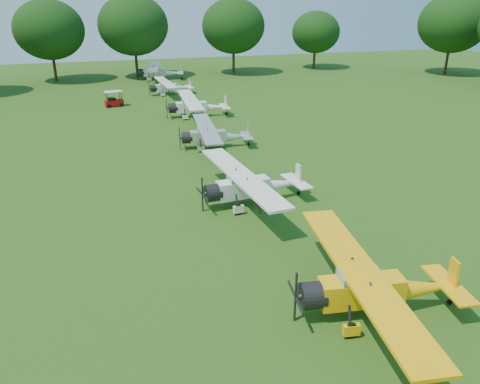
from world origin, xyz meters
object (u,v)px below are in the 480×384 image
(aircraft_6, at_px, (169,86))
(golf_cart, at_px, (114,101))
(aircraft_7, at_px, (158,71))
(aircraft_5, at_px, (196,105))
(aircraft_2, at_px, (374,286))
(aircraft_4, at_px, (213,134))
(aircraft_3, at_px, (251,184))

(aircraft_6, distance_m, golf_cart, 9.44)
(aircraft_7, xyz_separation_m, golf_cart, (-7.86, -17.97, -0.76))
(aircraft_5, xyz_separation_m, aircraft_7, (-0.69, 26.07, 0.08))
(aircraft_6, relative_size, aircraft_7, 0.81)
(aircraft_5, bearing_deg, aircraft_2, -86.50)
(aircraft_2, distance_m, aircraft_4, 24.89)
(aircraft_5, bearing_deg, aircraft_4, -90.67)
(aircraft_6, bearing_deg, aircraft_3, -94.41)
(aircraft_7, distance_m, golf_cart, 19.63)
(aircraft_3, distance_m, golf_cart, 33.07)
(aircraft_2, distance_m, aircraft_3, 12.48)
(aircraft_2, xyz_separation_m, golf_cart, (-8.57, 44.68, -0.75))
(aircraft_3, relative_size, aircraft_7, 0.96)
(aircraft_4, height_order, aircraft_7, aircraft_7)
(aircraft_2, height_order, golf_cart, aircraft_2)
(aircraft_2, distance_m, aircraft_5, 36.58)
(aircraft_4, distance_m, golf_cart, 21.26)
(aircraft_2, relative_size, aircraft_6, 1.23)
(aircraft_2, distance_m, aircraft_7, 62.66)
(aircraft_4, distance_m, aircraft_5, 11.74)
(aircraft_5, relative_size, aircraft_7, 0.94)
(aircraft_4, relative_size, aircraft_5, 0.93)
(aircraft_2, relative_size, golf_cart, 5.11)
(aircraft_4, bearing_deg, aircraft_3, -86.85)
(aircraft_3, xyz_separation_m, aircraft_4, (0.54, 12.48, -0.13))
(aircraft_4, xyz_separation_m, golf_cart, (-7.70, 19.80, -0.58))
(aircraft_6, height_order, golf_cart, aircraft_6)
(aircraft_3, distance_m, aircraft_7, 50.25)
(aircraft_2, height_order, aircraft_4, aircraft_2)
(aircraft_4, xyz_separation_m, aircraft_7, (0.16, 37.77, 0.18))
(aircraft_7, bearing_deg, aircraft_6, -81.15)
(golf_cart, bearing_deg, aircraft_4, -77.50)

